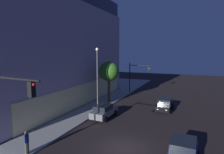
{
  "coord_description": "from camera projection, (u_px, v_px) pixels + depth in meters",
  "views": [
    {
      "loc": [
        -14.52,
        -5.25,
        8.08
      ],
      "look_at": [
        8.61,
        4.72,
        4.84
      ],
      "focal_mm": 30.95,
      "sensor_mm": 36.0,
      "label": 1
    }
  ],
  "objects": [
    {
      "name": "sidewalk_tree",
      "position": [
        109.0,
        72.0,
        30.82
      ],
      "size": [
        3.18,
        3.18,
        6.49
      ],
      "color": "#56361E",
      "rests_on": "sidewalk_corner"
    },
    {
      "name": "pedestrian_waiting",
      "position": [
        27.0,
        140.0,
        15.11
      ],
      "size": [
        0.36,
        0.36,
        1.83
      ],
      "color": "#4C473D",
      "rests_on": "sidewalk_corner"
    },
    {
      "name": "car_grey",
      "position": [
        104.0,
        111.0,
        23.8
      ],
      "size": [
        4.47,
        2.1,
        1.69
      ],
      "color": "slate",
      "rests_on": "ground"
    },
    {
      "name": "street_lamp_sidewalk",
      "position": [
        97.0,
        71.0,
        27.14
      ],
      "size": [
        0.44,
        0.44,
        8.55
      ],
      "color": "#525252",
      "rests_on": "sidewalk_corner"
    },
    {
      "name": "traffic_light_near_corner",
      "position": [
        6.0,
        107.0,
        12.08
      ],
      "size": [
        0.57,
        4.58,
        6.8
      ],
      "color": "black",
      "rests_on": "sidewalk_corner"
    },
    {
      "name": "car_blue",
      "position": [
        183.0,
        153.0,
        13.84
      ],
      "size": [
        4.82,
        2.29,
        1.77
      ],
      "color": "navy",
      "rests_on": "ground"
    },
    {
      "name": "traffic_light_far_corner",
      "position": [
        137.0,
        73.0,
        37.9
      ],
      "size": [
        0.33,
        4.58,
        5.86
      ],
      "color": "black",
      "rests_on": "sidewalk_corner"
    },
    {
      "name": "ground_plane",
      "position": [
        123.0,
        148.0,
        16.32
      ],
      "size": [
        120.0,
        120.0,
        0.0
      ],
      "primitive_type": "plane",
      "color": "black"
    },
    {
      "name": "car_black",
      "position": [
        165.0,
        104.0,
        27.05
      ],
      "size": [
        4.46,
        2.07,
        1.58
      ],
      "color": "black",
      "rests_on": "ground"
    },
    {
      "name": "modern_building",
      "position": [
        11.0,
        47.0,
        34.55
      ],
      "size": [
        29.12,
        30.89,
        18.01
      ],
      "color": "#4C4C51",
      "rests_on": "ground"
    }
  ]
}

